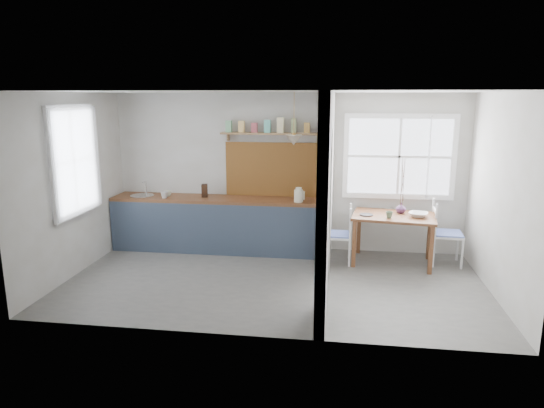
# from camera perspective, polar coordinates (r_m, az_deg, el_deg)

# --- Properties ---
(floor) EXTENTS (5.80, 3.20, 0.01)m
(floor) POSITION_cam_1_polar(r_m,az_deg,el_deg) (6.88, 0.23, -9.11)
(floor) COLOR slate
(floor) RESTS_ON ground
(ceiling) EXTENTS (5.80, 3.20, 0.01)m
(ceiling) POSITION_cam_1_polar(r_m,az_deg,el_deg) (6.39, 0.26, 13.08)
(ceiling) COLOR silver
(ceiling) RESTS_ON walls
(walls) EXTENTS (5.81, 3.21, 2.60)m
(walls) POSITION_cam_1_polar(r_m,az_deg,el_deg) (6.52, 0.25, 1.57)
(walls) COLOR silver
(walls) RESTS_ON floor
(partition) EXTENTS (0.12, 3.20, 2.60)m
(partition) POSITION_cam_1_polar(r_m,az_deg,el_deg) (6.49, 6.46, 2.80)
(partition) COLOR silver
(partition) RESTS_ON floor
(kitchen_window) EXTENTS (0.10, 1.16, 1.50)m
(kitchen_window) POSITION_cam_1_polar(r_m,az_deg,el_deg) (7.41, -22.41, 4.70)
(kitchen_window) COLOR white
(kitchen_window) RESTS_ON walls
(nook_window) EXTENTS (1.76, 0.10, 1.30)m
(nook_window) POSITION_cam_1_polar(r_m,az_deg,el_deg) (8.01, 14.73, 5.40)
(nook_window) COLOR white
(nook_window) RESTS_ON walls
(counter) EXTENTS (3.50, 0.60, 0.90)m
(counter) POSITION_cam_1_polar(r_m,az_deg,el_deg) (8.19, -6.36, -2.27)
(counter) COLOR brown
(counter) RESTS_ON floor
(sink) EXTENTS (0.40, 0.40, 0.02)m
(sink) POSITION_cam_1_polar(r_m,az_deg,el_deg) (8.48, -15.02, 0.90)
(sink) COLOR silver
(sink) RESTS_ON counter
(backsplash) EXTENTS (1.65, 0.03, 0.90)m
(backsplash) POSITION_cam_1_polar(r_m,az_deg,el_deg) (8.07, 0.31, 4.08)
(backsplash) COLOR brown
(backsplash) RESTS_ON walls
(shelf) EXTENTS (1.75, 0.20, 0.21)m
(shelf) POSITION_cam_1_polar(r_m,az_deg,el_deg) (7.92, 0.23, 8.68)
(shelf) COLOR #B0834C
(shelf) RESTS_ON walls
(pendant_lamp) EXTENTS (0.26, 0.26, 0.16)m
(pendant_lamp) POSITION_cam_1_polar(r_m,az_deg,el_deg) (7.55, 2.58, 7.53)
(pendant_lamp) COLOR beige
(pendant_lamp) RESTS_ON ceiling
(utensil_rail) EXTENTS (0.02, 0.50, 0.02)m
(utensil_rail) POSITION_cam_1_polar(r_m,az_deg,el_deg) (7.32, 5.95, 3.92)
(utensil_rail) COLOR silver
(utensil_rail) RESTS_ON partition
(dining_table) EXTENTS (1.33, 0.98, 0.77)m
(dining_table) POSITION_cam_1_polar(r_m,az_deg,el_deg) (7.73, 14.01, -4.03)
(dining_table) COLOR brown
(dining_table) RESTS_ON floor
(chair_left) EXTENTS (0.42, 0.42, 0.91)m
(chair_left) POSITION_cam_1_polar(r_m,az_deg,el_deg) (7.59, 7.75, -3.54)
(chair_left) COLOR white
(chair_left) RESTS_ON floor
(chair_right) EXTENTS (0.48, 0.48, 0.99)m
(chair_right) POSITION_cam_1_polar(r_m,az_deg,el_deg) (7.90, 19.91, -3.24)
(chair_right) COLOR white
(chair_right) RESTS_ON floor
(kettle) EXTENTS (0.21, 0.18, 0.23)m
(kettle) POSITION_cam_1_polar(r_m,az_deg,el_deg) (7.69, 3.15, 1.09)
(kettle) COLOR white
(kettle) RESTS_ON counter
(mug_a) EXTENTS (0.15, 0.15, 0.11)m
(mug_a) POSITION_cam_1_polar(r_m,az_deg,el_deg) (8.17, -12.54, 1.07)
(mug_a) COLOR silver
(mug_a) RESTS_ON counter
(mug_b) EXTENTS (0.16, 0.16, 0.10)m
(mug_b) POSITION_cam_1_polar(r_m,az_deg,el_deg) (8.29, -12.20, 1.21)
(mug_b) COLOR beige
(mug_b) RESTS_ON counter
(knife_block) EXTENTS (0.12, 0.15, 0.21)m
(knife_block) POSITION_cam_1_polar(r_m,az_deg,el_deg) (8.15, -7.94, 1.58)
(knife_block) COLOR black
(knife_block) RESTS_ON counter
(jar) EXTENTS (0.11, 0.11, 0.14)m
(jar) POSITION_cam_1_polar(r_m,az_deg,el_deg) (8.22, -7.99, 1.43)
(jar) COLOR brown
(jar) RESTS_ON counter
(towel_magenta) EXTENTS (0.02, 0.03, 0.56)m
(towel_magenta) POSITION_cam_1_polar(r_m,az_deg,el_deg) (7.65, 5.54, -4.74)
(towel_magenta) COLOR #A22848
(towel_magenta) RESTS_ON counter
(towel_orange) EXTENTS (0.02, 0.03, 0.51)m
(towel_orange) POSITION_cam_1_polar(r_m,az_deg,el_deg) (7.64, 5.53, -4.96)
(towel_orange) COLOR #DF551A
(towel_orange) RESTS_ON counter
(bowl) EXTENTS (0.36, 0.36, 0.07)m
(bowl) POSITION_cam_1_polar(r_m,az_deg,el_deg) (7.61, 16.83, -1.20)
(bowl) COLOR white
(bowl) RESTS_ON dining_table
(table_cup) EXTENTS (0.13, 0.13, 0.10)m
(table_cup) POSITION_cam_1_polar(r_m,az_deg,el_deg) (7.42, 13.63, -1.25)
(table_cup) COLOR #577255
(table_cup) RESTS_ON dining_table
(plate) EXTENTS (0.21, 0.21, 0.02)m
(plate) POSITION_cam_1_polar(r_m,az_deg,el_deg) (7.52, 11.04, -1.25)
(plate) COLOR black
(plate) RESTS_ON dining_table
(vase) EXTENTS (0.16, 0.16, 0.16)m
(vase) POSITION_cam_1_polar(r_m,az_deg,el_deg) (7.77, 14.93, -0.45)
(vase) COLOR #4D2C53
(vase) RESTS_ON dining_table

